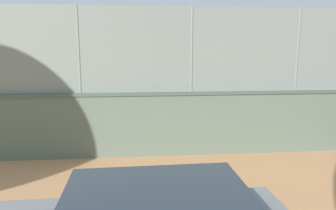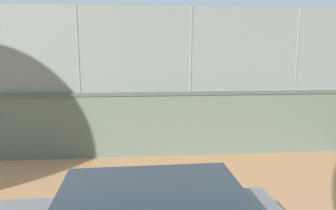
% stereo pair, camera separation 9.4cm
% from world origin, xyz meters
% --- Properties ---
extents(ground_plane, '(260.00, 260.00, 0.00)m').
position_xyz_m(ground_plane, '(0.00, 0.00, 0.00)').
color(ground_plane, tan).
extents(perimeter_wall, '(22.27, 1.03, 1.87)m').
position_xyz_m(perimeter_wall, '(-2.62, 10.21, 0.94)').
color(perimeter_wall, slate).
rests_on(perimeter_wall, ground_plane).
extents(fence_panel_on_wall, '(21.88, 0.71, 2.37)m').
position_xyz_m(fence_panel_on_wall, '(-2.62, 10.21, 3.05)').
color(fence_panel_on_wall, gray).
rests_on(fence_panel_on_wall, perimeter_wall).
extents(player_foreground_swinging, '(0.76, 1.27, 1.62)m').
position_xyz_m(player_foreground_swinging, '(2.74, 5.92, 0.96)').
color(player_foreground_swinging, '#B2B2B2').
rests_on(player_foreground_swinging, ground_plane).
extents(player_crossing_court, '(1.27, 0.76, 1.73)m').
position_xyz_m(player_crossing_court, '(-2.08, 7.97, 1.03)').
color(player_crossing_court, navy).
rests_on(player_crossing_court, ground_plane).
extents(sports_ball, '(0.09, 0.09, 0.09)m').
position_xyz_m(sports_ball, '(2.50, 8.13, 0.04)').
color(sports_ball, orange).
rests_on(sports_ball, ground_plane).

